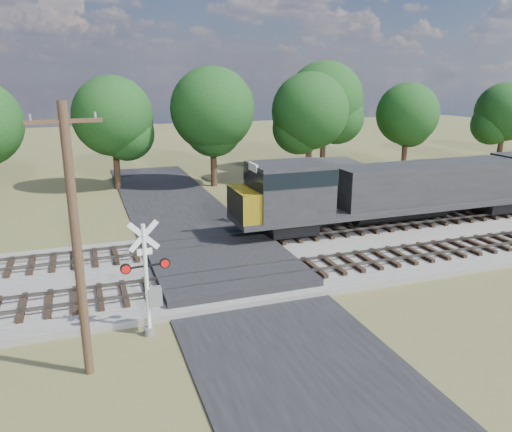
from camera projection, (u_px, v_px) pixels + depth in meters
name	position (u px, v px, depth m)	size (l,w,h in m)	color
ground	(224.00, 270.00, 24.91)	(160.00, 160.00, 0.00)	brown
ballast_bed	(389.00, 243.00, 28.54)	(140.00, 10.00, 0.30)	gray
road	(224.00, 270.00, 24.90)	(7.00, 60.00, 0.08)	black
crossing_panel	(221.00, 261.00, 25.28)	(7.00, 9.00, 0.62)	#262628
track_near	(298.00, 269.00, 23.99)	(140.00, 2.60, 0.33)	black
track_far	(262.00, 238.00, 28.52)	(140.00, 2.60, 0.33)	black
crossing_signal_near	(150.00, 289.00, 18.25)	(1.81, 0.40, 4.48)	silver
crossing_signal_far	(264.00, 200.00, 32.24)	(1.54, 0.37, 3.83)	silver
utility_pole	(76.00, 239.00, 15.09)	(2.12, 0.42, 8.71)	#3D271C
equipment_shed	(325.00, 187.00, 35.54)	(5.66, 5.66, 3.44)	#43241C
treeline	(218.00, 110.00, 43.30)	(82.59, 11.61, 11.81)	black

